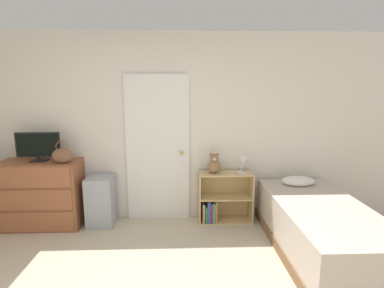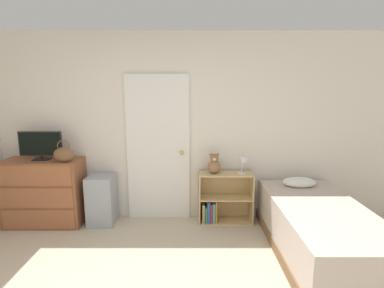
{
  "view_description": "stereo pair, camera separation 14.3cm",
  "coord_description": "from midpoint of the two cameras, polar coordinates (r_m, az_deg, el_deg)",
  "views": [
    {
      "loc": [
        0.39,
        -1.8,
        1.82
      ],
      "look_at": [
        0.53,
        2.0,
        1.11
      ],
      "focal_mm": 28.0,
      "sensor_mm": 36.0,
      "label": 1
    },
    {
      "loc": [
        0.53,
        -1.8,
        1.82
      ],
      "look_at": [
        0.53,
        2.0,
        1.11
      ],
      "focal_mm": 28.0,
      "sensor_mm": 36.0,
      "label": 2
    }
  ],
  "objects": [
    {
      "name": "wall_back",
      "position": [
        4.14,
        -8.49,
        2.96
      ],
      "size": [
        10.0,
        0.06,
        2.55
      ],
      "color": "silver",
      "rests_on": "ground_plane"
    },
    {
      "name": "door_closed",
      "position": [
        4.13,
        -7.52,
        -0.9
      ],
      "size": [
        0.86,
        0.09,
        2.0
      ],
      "color": "white",
      "rests_on": "ground_plane"
    },
    {
      "name": "dresser",
      "position": [
        4.48,
        -27.49,
        -8.48
      ],
      "size": [
        1.01,
        0.44,
        0.89
      ],
      "color": "brown",
      "rests_on": "ground_plane"
    },
    {
      "name": "tv",
      "position": [
        4.33,
        -28.13,
        -0.35
      ],
      "size": [
        0.56,
        0.16,
        0.38
      ],
      "color": "black",
      "rests_on": "dresser"
    },
    {
      "name": "handbag",
      "position": [
        4.1,
        -24.36,
        -1.99
      ],
      "size": [
        0.26,
        0.13,
        0.28
      ],
      "color": "brown",
      "rests_on": "dresser"
    },
    {
      "name": "storage_bin",
      "position": [
        4.28,
        -17.86,
        -10.24
      ],
      "size": [
        0.34,
        0.37,
        0.66
      ],
      "color": "#999EA8",
      "rests_on": "ground_plane"
    },
    {
      "name": "bookshelf",
      "position": [
        4.21,
        4.46,
        -10.73
      ],
      "size": [
        0.73,
        0.29,
        0.69
      ],
      "color": "tan",
      "rests_on": "ground_plane"
    },
    {
      "name": "teddy_bear",
      "position": [
        4.03,
        3.22,
        -3.91
      ],
      "size": [
        0.18,
        0.18,
        0.28
      ],
      "color": "#8C6647",
      "rests_on": "bookshelf"
    },
    {
      "name": "desk_lamp",
      "position": [
        4.03,
        8.73,
        -3.15
      ],
      "size": [
        0.13,
        0.13,
        0.26
      ],
      "color": "silver",
      "rests_on": "bookshelf"
    },
    {
      "name": "bed",
      "position": [
        3.72,
        22.27,
        -14.67
      ],
      "size": [
        0.97,
        1.99,
        0.67
      ],
      "color": "brown",
      "rests_on": "ground_plane"
    }
  ]
}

